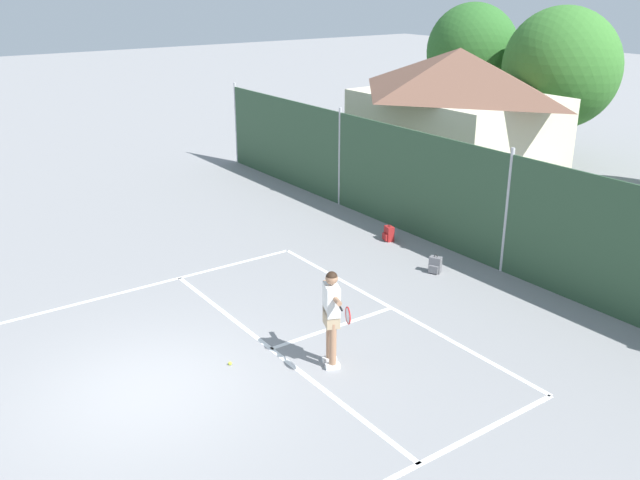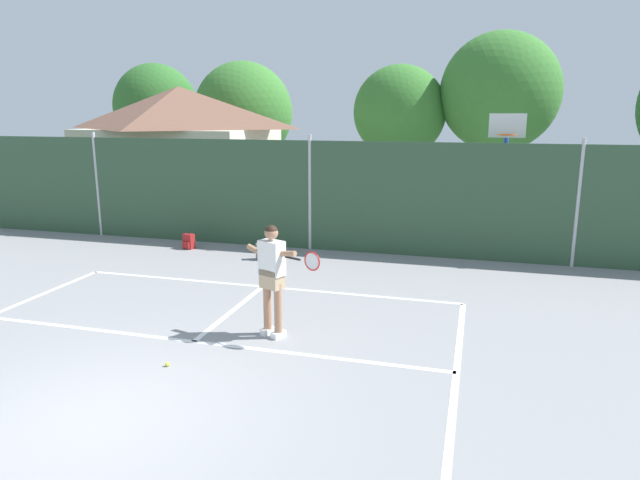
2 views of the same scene
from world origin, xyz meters
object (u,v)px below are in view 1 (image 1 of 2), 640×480
Objects in this scene: tennis_player at (332,311)px; backpack_grey at (435,265)px; tennis_ball at (230,363)px; backpack_red at (389,234)px.

tennis_player is 5.05m from backpack_grey.
tennis_player is 4.01× the size of backpack_grey.
tennis_ball is at bearing -81.49° from backpack_grey.
backpack_grey is (-1.99, 4.54, -0.92)m from tennis_player.
tennis_player is at bearing -66.35° from backpack_grey.
tennis_ball is 0.14× the size of backpack_grey.
tennis_ball is (-1.09, -1.50, -1.08)m from tennis_player.
backpack_red is 2.36m from backpack_grey.
tennis_ball is 0.14× the size of backpack_red.
backpack_red is 1.00× the size of backpack_grey.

